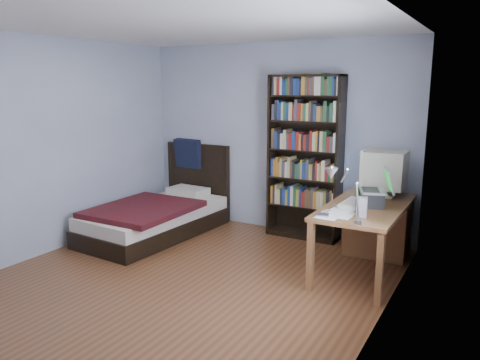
{
  "coord_description": "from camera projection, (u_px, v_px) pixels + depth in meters",
  "views": [
    {
      "loc": [
        2.68,
        -3.55,
        1.95
      ],
      "look_at": [
        0.15,
        0.9,
        0.9
      ],
      "focal_mm": 35.0,
      "sensor_mm": 36.0,
      "label": 1
    }
  ],
  "objects": [
    {
      "name": "speaker",
      "position": [
        362.0,
        207.0,
        4.37
      ],
      "size": [
        0.11,
        0.11,
        0.19
      ],
      "primitive_type": "cube",
      "rotation": [
        0.0,
        0.0,
        0.17
      ],
      "color": "gray",
      "rests_on": "desk"
    },
    {
      "name": "external_drive",
      "position": [
        323.0,
        215.0,
        4.39
      ],
      "size": [
        0.13,
        0.13,
        0.02
      ],
      "primitive_type": "cube",
      "rotation": [
        0.0,
        0.0,
        0.23
      ],
      "color": "gray",
      "rests_on": "desk"
    },
    {
      "name": "keyboard",
      "position": [
        353.0,
        203.0,
        4.84
      ],
      "size": [
        0.19,
        0.44,
        0.04
      ],
      "primitive_type": "cube",
      "rotation": [
        0.0,
        0.07,
        -0.03
      ],
      "color": "beige",
      "rests_on": "desk"
    },
    {
      "name": "room",
      "position": [
        182.0,
        159.0,
        4.44
      ],
      "size": [
        4.2,
        4.24,
        2.5
      ],
      "color": "brown",
      "rests_on": "ground"
    },
    {
      "name": "desk_lamp",
      "position": [
        336.0,
        179.0,
        3.83
      ],
      "size": [
        0.22,
        0.48,
        0.57
      ],
      "color": "#99999E",
      "rests_on": "desk"
    },
    {
      "name": "desk",
      "position": [
        375.0,
        224.0,
        5.25
      ],
      "size": [
        0.75,
        1.53,
        0.73
      ],
      "color": "brown",
      "rests_on": "floor"
    },
    {
      "name": "soda_can",
      "position": [
        361.0,
        194.0,
        5.02
      ],
      "size": [
        0.07,
        0.07,
        0.13
      ],
      "primitive_type": "cylinder",
      "color": "#073518",
      "rests_on": "desk"
    },
    {
      "name": "bookshelf",
      "position": [
        305.0,
        158.0,
        5.91
      ],
      "size": [
        0.93,
        0.3,
        2.07
      ],
      "color": "black",
      "rests_on": "floor"
    },
    {
      "name": "laptop",
      "position": [
        374.0,
        196.0,
        4.74
      ],
      "size": [
        0.42,
        0.4,
        0.41
      ],
      "color": "#2D2D30",
      "rests_on": "desk"
    },
    {
      "name": "phone_grey",
      "position": [
        327.0,
        211.0,
        4.55
      ],
      "size": [
        0.06,
        0.09,
        0.02
      ],
      "primitive_type": "cube",
      "rotation": [
        0.0,
        0.0,
        -0.17
      ],
      "color": "gray",
      "rests_on": "desk"
    },
    {
      "name": "crt_monitor",
      "position": [
        383.0,
        170.0,
        5.17
      ],
      "size": [
        0.45,
        0.43,
        0.51
      ],
      "color": "beige",
      "rests_on": "desk"
    },
    {
      "name": "bed",
      "position": [
        159.0,
        214.0,
        6.22
      ],
      "size": [
        1.13,
        2.11,
        1.16
      ],
      "color": "black",
      "rests_on": "floor"
    },
    {
      "name": "phone_silver",
      "position": [
        336.0,
        207.0,
        4.71
      ],
      "size": [
        0.07,
        0.11,
        0.02
      ],
      "primitive_type": "cube",
      "rotation": [
        0.0,
        0.0,
        0.22
      ],
      "color": "#AEAFB3",
      "rests_on": "desk"
    },
    {
      "name": "mouse",
      "position": [
        371.0,
        197.0,
        5.07
      ],
      "size": [
        0.06,
        0.11,
        0.04
      ],
      "primitive_type": "ellipsoid",
      "color": "silver",
      "rests_on": "desk"
    }
  ]
}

